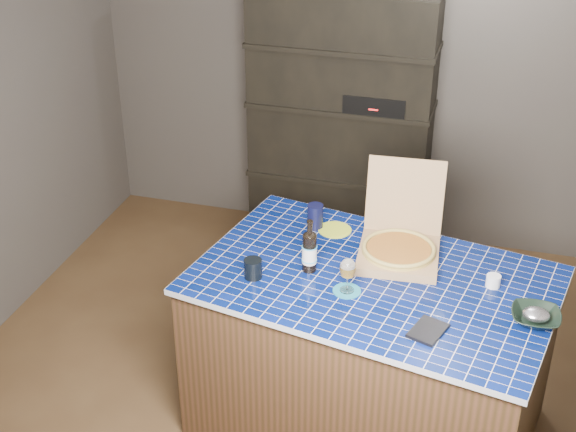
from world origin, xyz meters
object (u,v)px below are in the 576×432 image
(mead_bottle, at_px, (309,251))
(dvd_case, at_px, (428,331))
(wine_glass, at_px, (348,269))
(kitchen_island, at_px, (369,354))
(bowl, at_px, (536,317))
(pizza_box, at_px, (399,246))

(mead_bottle, relative_size, dvd_case, 1.54)
(wine_glass, relative_size, dvd_case, 0.96)
(kitchen_island, distance_m, wine_glass, 0.60)
(mead_bottle, distance_m, wine_glass, 0.25)
(mead_bottle, relative_size, bowl, 1.28)
(kitchen_island, height_order, pizza_box, pizza_box)
(kitchen_island, distance_m, bowl, 0.88)
(mead_bottle, distance_m, bowl, 1.05)
(pizza_box, xyz_separation_m, wine_glass, (-0.18, -0.36, 0.06))
(pizza_box, height_order, mead_bottle, pizza_box)
(dvd_case, distance_m, bowl, 0.48)
(kitchen_island, relative_size, dvd_case, 10.36)
(mead_bottle, relative_size, wine_glass, 1.61)
(pizza_box, bearing_deg, bowl, -33.85)
(dvd_case, bearing_deg, mead_bottle, 170.37)
(bowl, bearing_deg, mead_bottle, 172.89)
(bowl, bearing_deg, kitchen_island, 168.50)
(bowl, bearing_deg, wine_glass, 179.74)
(kitchen_island, distance_m, mead_bottle, 0.64)
(kitchen_island, relative_size, bowl, 8.62)
(dvd_case, relative_size, bowl, 0.83)
(kitchen_island, relative_size, wine_glass, 10.82)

